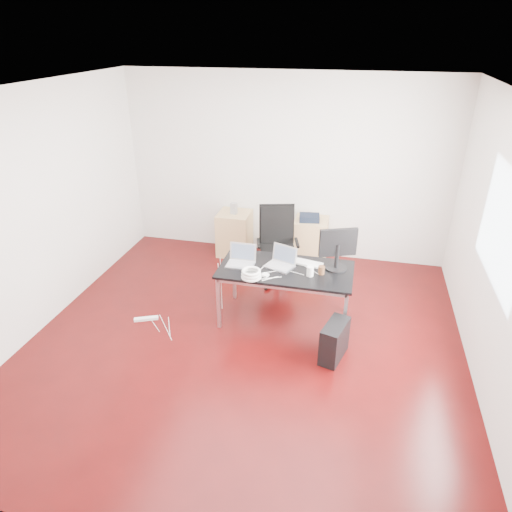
% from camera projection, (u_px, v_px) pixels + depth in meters
% --- Properties ---
extents(room_shell, '(5.00, 5.00, 5.00)m').
position_uv_depth(room_shell, '(247.00, 232.00, 4.77)').
color(room_shell, '#360606').
rests_on(room_shell, ground).
extents(desk, '(1.60, 0.80, 0.73)m').
position_uv_depth(desk, '(286.00, 272.00, 5.49)').
color(desk, black).
rests_on(desk, ground).
extents(office_chair, '(0.59, 0.61, 1.08)m').
position_uv_depth(office_chair, '(277.00, 241.00, 6.46)').
color(office_chair, black).
rests_on(office_chair, ground).
extents(filing_cabinet_left, '(0.50, 0.50, 0.70)m').
position_uv_depth(filing_cabinet_left, '(235.00, 233.00, 7.34)').
color(filing_cabinet_left, tan).
rests_on(filing_cabinet_left, ground).
extents(filing_cabinet_right, '(0.50, 0.50, 0.70)m').
position_uv_depth(filing_cabinet_right, '(310.00, 241.00, 7.09)').
color(filing_cabinet_right, tan).
rests_on(filing_cabinet_right, ground).
extents(pc_tower, '(0.32, 0.49, 0.44)m').
position_uv_depth(pc_tower, '(334.00, 341.00, 5.04)').
color(pc_tower, black).
rests_on(pc_tower, ground).
extents(wastebasket, '(0.25, 0.25, 0.28)m').
position_uv_depth(wastebasket, '(273.00, 248.00, 7.33)').
color(wastebasket, black).
rests_on(wastebasket, ground).
extents(power_strip, '(0.30, 0.17, 0.04)m').
position_uv_depth(power_strip, '(146.00, 319.00, 5.77)').
color(power_strip, white).
rests_on(power_strip, ground).
extents(laptop_left, '(0.33, 0.25, 0.23)m').
position_uv_depth(laptop_left, '(241.00, 260.00, 5.56)').
color(laptop_left, silver).
rests_on(laptop_left, desk).
extents(laptop_right, '(0.40, 0.35, 0.23)m').
position_uv_depth(laptop_right, '(281.00, 262.00, 5.51)').
color(laptop_right, silver).
rests_on(laptop_right, desk).
extents(monitor, '(0.44, 0.26, 0.51)m').
position_uv_depth(monitor, '(338.00, 247.00, 5.35)').
color(monitor, black).
rests_on(monitor, desk).
extents(keyboard, '(0.46, 0.23, 0.02)m').
position_uv_depth(keyboard, '(305.00, 262.00, 5.59)').
color(keyboard, white).
rests_on(keyboard, desk).
extents(cup_white, '(0.09, 0.09, 0.12)m').
position_uv_depth(cup_white, '(310.00, 271.00, 5.29)').
color(cup_white, white).
rests_on(cup_white, desk).
extents(cup_brown, '(0.10, 0.10, 0.10)m').
position_uv_depth(cup_brown, '(321.00, 270.00, 5.33)').
color(cup_brown, '#51321B').
rests_on(cup_brown, desk).
extents(cable_coil, '(0.24, 0.24, 0.11)m').
position_uv_depth(cable_coil, '(251.00, 274.00, 5.24)').
color(cable_coil, white).
rests_on(cable_coil, desk).
extents(power_adapter, '(0.09, 0.09, 0.03)m').
position_uv_depth(power_adapter, '(265.00, 275.00, 5.30)').
color(power_adapter, white).
rests_on(power_adapter, desk).
extents(speaker, '(0.11, 0.10, 0.18)m').
position_uv_depth(speaker, '(234.00, 208.00, 7.12)').
color(speaker, '#9E9E9E').
rests_on(speaker, filing_cabinet_left).
extents(navy_garment, '(0.33, 0.28, 0.09)m').
position_uv_depth(navy_garment, '(309.00, 218.00, 6.89)').
color(navy_garment, black).
rests_on(navy_garment, filing_cabinet_right).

